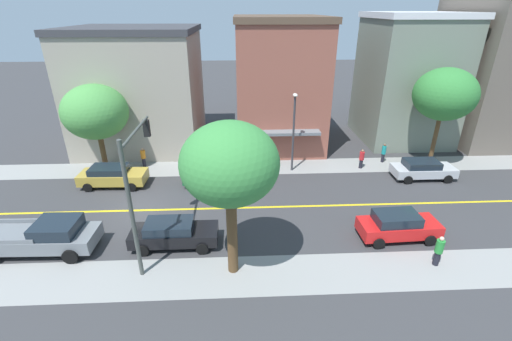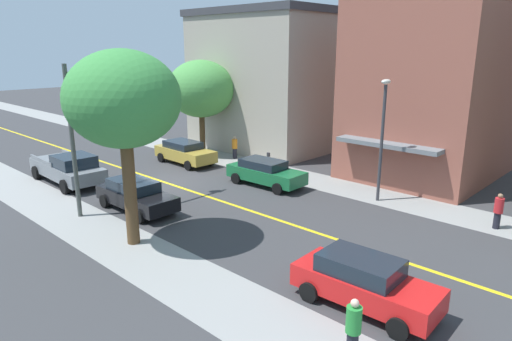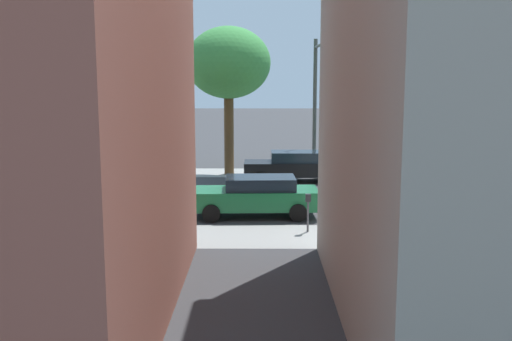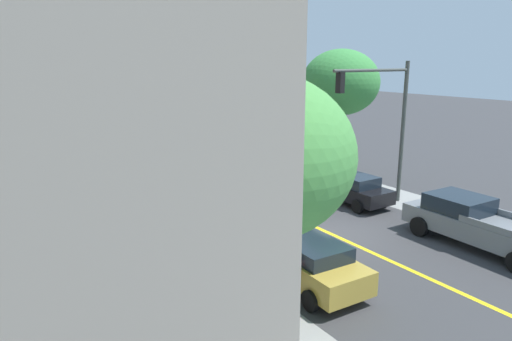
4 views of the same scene
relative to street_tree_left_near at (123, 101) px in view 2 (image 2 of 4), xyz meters
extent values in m
plane|color=#38383A|center=(-5.92, -6.04, -5.74)|extent=(140.00, 140.00, 0.00)
cube|color=gray|center=(-12.28, -6.04, -5.73)|extent=(2.86, 126.00, 0.01)
cube|color=gray|center=(0.44, -6.04, -5.73)|extent=(2.86, 126.00, 0.01)
cube|color=yellow|center=(-5.92, -6.04, -5.74)|extent=(0.20, 126.00, 0.00)
cube|color=#A39989|center=(-18.75, -8.55, -0.78)|extent=(10.09, 10.47, 9.91)
cube|color=#38383D|center=(-18.75, -8.55, 4.42)|extent=(10.39, 10.77, 0.50)
cube|color=#935142|center=(-18.75, 4.09, -0.37)|extent=(10.37, 7.60, 10.73)
cube|color=slate|center=(-13.08, 4.09, -3.10)|extent=(0.98, 5.78, 0.24)
cylinder|color=brown|center=(0.00, 0.00, -3.65)|extent=(0.50, 0.50, 4.17)
ellipsoid|color=#3D8E42|center=(0.00, 0.00, 0.06)|extent=(4.33, 4.33, 3.68)
cylinder|color=brown|center=(-12.38, -10.33, -4.26)|extent=(0.41, 0.41, 2.96)
ellipsoid|color=#4C9947|center=(-12.38, -10.33, -0.97)|extent=(4.82, 4.82, 4.10)
cylinder|color=red|center=(-11.27, -8.44, -5.43)|extent=(0.24, 0.24, 0.62)
sphere|color=#232328|center=(-11.27, -8.44, -5.05)|extent=(0.22, 0.22, 0.22)
cylinder|color=#232328|center=(-11.44, -8.44, -5.40)|extent=(0.10, 0.10, 0.10)
cylinder|color=#232328|center=(-11.10, -8.44, -5.40)|extent=(0.10, 0.10, 0.10)
cylinder|color=#4C4C51|center=(-11.75, -3.20, -5.23)|extent=(0.07, 0.07, 1.02)
cube|color=#2D2D33|center=(-11.75, -3.20, -4.58)|extent=(0.12, 0.18, 0.26)
cylinder|color=#474C47|center=(0.08, -4.46, -2.25)|extent=(0.20, 0.20, 6.98)
cylinder|color=#474C47|center=(-2.27, -4.46, 0.82)|extent=(4.71, 0.14, 0.14)
cube|color=black|center=(-4.23, -4.46, 0.32)|extent=(0.26, 0.32, 0.90)
sphere|color=red|center=(-4.23, -4.46, 0.62)|extent=(0.20, 0.20, 0.20)
sphere|color=yellow|center=(-4.23, -4.46, 0.32)|extent=(0.20, 0.20, 0.20)
sphere|color=green|center=(-4.23, -4.46, 0.02)|extent=(0.20, 0.20, 0.20)
cylinder|color=#38383D|center=(-11.55, 4.56, -2.78)|extent=(0.16, 0.16, 5.91)
ellipsoid|color=silver|center=(-11.55, 4.56, 0.32)|extent=(0.70, 0.36, 0.24)
cube|color=red|center=(-2.25, 9.24, -5.06)|extent=(1.91, 4.47, 0.71)
cube|color=#19232D|center=(-2.24, 9.02, -4.43)|extent=(1.61, 2.44, 0.55)
cylinder|color=black|center=(-3.18, 10.65, -5.42)|extent=(0.25, 0.65, 0.64)
cylinder|color=black|center=(-1.46, 10.73, -5.42)|extent=(0.25, 0.65, 0.64)
cylinder|color=black|center=(-3.05, 7.75, -5.42)|extent=(0.25, 0.65, 0.64)
cylinder|color=black|center=(-1.33, 7.83, -5.42)|extent=(0.25, 0.65, 0.64)
cube|color=#196638|center=(-9.54, -1.40, -5.07)|extent=(1.91, 4.72, 0.70)
cube|color=#19232D|center=(-9.53, -1.63, -4.49)|extent=(1.62, 2.57, 0.46)
cylinder|color=black|center=(-10.47, 0.10, -5.42)|extent=(0.24, 0.65, 0.64)
cylinder|color=black|center=(-8.73, 0.17, -5.42)|extent=(0.24, 0.65, 0.64)
cylinder|color=black|center=(-10.35, -2.97, -5.42)|extent=(0.24, 0.65, 0.64)
cylinder|color=black|center=(-8.62, -2.91, -5.42)|extent=(0.24, 0.65, 0.64)
cube|color=#B29338|center=(-9.53, -8.78, -5.04)|extent=(1.97, 4.74, 0.75)
cube|color=#19232D|center=(-9.54, -9.01, -4.44)|extent=(1.68, 2.58, 0.45)
cylinder|color=black|center=(-10.40, -7.20, -5.42)|extent=(0.24, 0.65, 0.64)
cylinder|color=black|center=(-8.57, -7.26, -5.42)|extent=(0.24, 0.65, 0.64)
cylinder|color=black|center=(-10.49, -10.30, -5.42)|extent=(0.24, 0.65, 0.64)
cylinder|color=black|center=(-8.67, -10.35, -5.42)|extent=(0.24, 0.65, 0.64)
cube|color=black|center=(-2.20, -3.19, -5.09)|extent=(1.75, 4.69, 0.66)
cube|color=#19232D|center=(-2.20, -3.43, -4.50)|extent=(1.53, 2.53, 0.50)
cylinder|color=black|center=(-3.08, -1.65, -5.42)|extent=(0.22, 0.64, 0.64)
cylinder|color=black|center=(-1.34, -1.65, -5.42)|extent=(0.22, 0.64, 0.64)
cylinder|color=black|center=(-3.06, -4.74, -5.42)|extent=(0.22, 0.64, 0.64)
cylinder|color=black|center=(-1.33, -4.74, -5.42)|extent=(0.22, 0.64, 0.64)
cube|color=slate|center=(-2.04, -10.26, -4.96)|extent=(2.23, 6.03, 0.75)
cube|color=#19232D|center=(-2.01, -9.18, -4.26)|extent=(1.96, 2.20, 0.65)
cube|color=slate|center=(-3.02, -11.43, -4.47)|extent=(0.18, 3.11, 0.24)
cube|color=slate|center=(-1.12, -11.48, -4.47)|extent=(0.18, 3.11, 0.24)
cylinder|color=black|center=(-3.02, -8.20, -5.34)|extent=(0.30, 0.81, 0.80)
cylinder|color=black|center=(-0.95, -8.26, -5.34)|extent=(0.30, 0.81, 0.80)
cylinder|color=black|center=(-3.13, -12.26, -5.34)|extent=(0.30, 0.81, 0.80)
cylinder|color=black|center=(-1.06, -12.32, -5.34)|extent=(0.30, 0.81, 0.80)
cylinder|color=black|center=(-11.70, 10.21, -5.37)|extent=(0.28, 0.28, 0.73)
cylinder|color=red|center=(-11.70, 10.21, -4.68)|extent=(0.38, 0.38, 0.67)
sphere|color=#936B4C|center=(-11.70, 10.21, -4.24)|extent=(0.21, 0.21, 0.21)
cylinder|color=black|center=(-12.88, -7.42, -5.37)|extent=(0.30, 0.30, 0.73)
cylinder|color=orange|center=(-12.88, -7.42, -4.68)|extent=(0.39, 0.39, 0.67)
sphere|color=tan|center=(-12.88, -7.42, -4.24)|extent=(0.21, 0.21, 0.21)
cylinder|color=#288C38|center=(0.09, 10.25, -4.62)|extent=(0.40, 0.40, 0.70)
sphere|color=beige|center=(0.09, 10.25, -4.16)|extent=(0.22, 0.22, 0.22)
camera|label=1|loc=(13.70, 0.46, 6.12)|focal=24.52mm
camera|label=2|loc=(8.97, 15.28, 1.92)|focal=31.88mm
camera|label=3|loc=(-30.89, -1.60, -0.62)|focal=41.72mm
camera|label=4|loc=(-18.31, -19.45, 1.28)|focal=32.36mm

